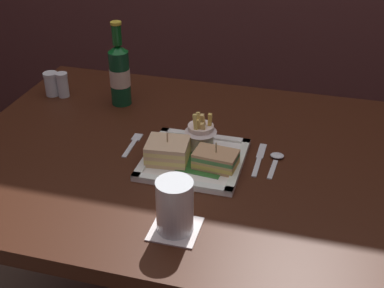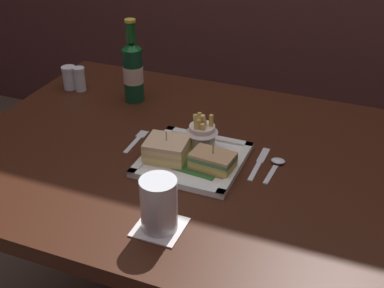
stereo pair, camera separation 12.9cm
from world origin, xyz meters
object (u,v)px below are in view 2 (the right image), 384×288
sandwich_half_left (167,149)px  fork (137,140)px  fries_cup (202,133)px  knife (260,162)px  square_plate (193,160)px  sandwich_half_right (213,161)px  spoon (276,164)px  pepper_shaker (80,80)px  beer_bottle (133,70)px  dining_table (191,182)px  water_glass (159,207)px  salt_shaker (70,79)px

sandwich_half_left → fork: 0.14m
fries_cup → sandwich_half_left: bearing=-130.7°
fries_cup → knife: (0.15, 0.01, -0.06)m
square_plate → sandwich_half_right: bearing=-21.2°
spoon → pepper_shaker: (-0.69, 0.20, 0.03)m
fries_cup → square_plate: bearing=-94.4°
beer_bottle → spoon: (0.50, -0.20, -0.09)m
fries_cup → pepper_shaker: fries_cup is taller
square_plate → pepper_shaker: 0.56m
fork → square_plate: bearing=-13.1°
sandwich_half_left → fork: size_ratio=0.90×
fries_cup → spoon: size_ratio=0.92×
beer_bottle → fork: size_ratio=2.08×
dining_table → sandwich_half_right: sandwich_half_right is taller
sandwich_half_left → beer_bottle: beer_bottle is taller
square_plate → knife: 0.17m
beer_bottle → water_glass: beer_bottle is taller
square_plate → water_glass: water_glass is taller
dining_table → beer_bottle: beer_bottle is taller
pepper_shaker → square_plate: bearing=-27.9°
square_plate → beer_bottle: bearing=138.8°
spoon → beer_bottle: bearing=157.9°
beer_bottle → salt_shaker: bearing=-179.6°
dining_table → fork: fork is taller
beer_bottle → knife: 0.51m
square_plate → pepper_shaker: pepper_shaker is taller
spoon → salt_shaker: 0.76m
sandwich_half_right → salt_shaker: 0.66m
dining_table → fork: size_ratio=9.84×
sandwich_half_right → beer_bottle: bearing=141.6°
sandwich_half_left → pepper_shaker: (-0.43, 0.28, -0.00)m
sandwich_half_left → water_glass: bearing=-69.1°
sandwich_half_right → fries_cup: size_ratio=1.01×
square_plate → pepper_shaker: (-0.49, 0.26, 0.03)m
sandwich_half_left → square_plate: bearing=21.2°
salt_shaker → fries_cup: bearing=-21.3°
spoon → water_glass: bearing=-117.5°
water_glass → spoon: (0.17, 0.32, -0.05)m
sandwich_half_right → pepper_shaker: 0.62m
fries_cup → pepper_shaker: size_ratio=1.39×
knife → spoon: (0.04, 0.00, 0.00)m
water_glass → salt_shaker: 0.77m
fries_cup → water_glass: (0.03, -0.31, -0.00)m
knife → salt_shaker: (-0.69, 0.20, 0.03)m
salt_shaker → sandwich_half_right: bearing=-25.6°
water_glass → knife: bearing=68.5°
square_plate → fork: 0.18m
beer_bottle → pepper_shaker: 0.20m
fork → salt_shaker: size_ratio=1.64×
sandwich_half_left → spoon: size_ratio=0.94×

